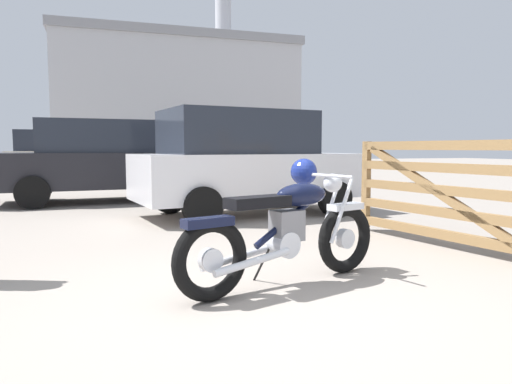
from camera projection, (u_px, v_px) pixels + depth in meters
ground_plane at (273, 302)px, 3.56m from camera, size 80.00×80.00×0.00m
vintage_motorcycle at (288, 227)px, 3.99m from camera, size 2.03×0.88×1.07m
timber_gate at (457, 188)px, 5.31m from camera, size 0.55×2.53×1.60m
blue_hatchback_right at (246, 162)px, 8.09m from camera, size 4.08×2.21×1.78m
pale_sedan_back at (116, 158)px, 10.26m from camera, size 4.75×2.08×1.74m
red_hatchback_near at (172, 156)px, 18.54m from camera, size 4.21×1.93×1.67m
dark_sedan_left at (81, 154)px, 16.01m from camera, size 4.75×2.07×1.74m
industrial_building at (173, 105)px, 31.94m from camera, size 14.98×11.22×15.01m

